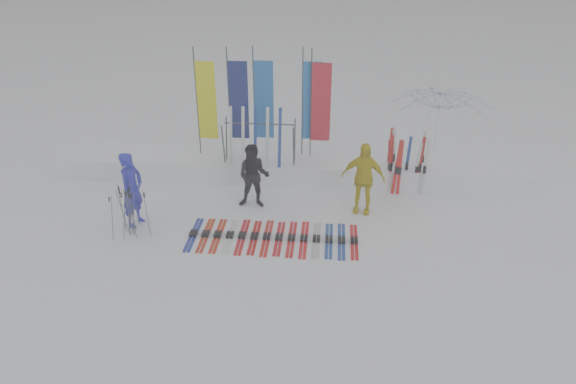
# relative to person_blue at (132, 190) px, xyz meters

# --- Properties ---
(ground) EXTENTS (120.00, 120.00, 0.00)m
(ground) POSITION_rel_person_blue_xyz_m (3.68, -1.45, -0.98)
(ground) COLOR white
(ground) RESTS_ON ground
(snow_bank) EXTENTS (14.00, 1.60, 0.60)m
(snow_bank) POSITION_rel_person_blue_xyz_m (3.68, 3.15, -0.68)
(snow_bank) COLOR white
(snow_bank) RESTS_ON ground
(person_blue) EXTENTS (0.65, 0.82, 1.96)m
(person_blue) POSITION_rel_person_blue_xyz_m (0.00, 0.00, 0.00)
(person_blue) COLOR #1D1FAA
(person_blue) RESTS_ON ground
(person_black) EXTENTS (0.87, 0.68, 1.77)m
(person_black) POSITION_rel_person_blue_xyz_m (2.89, 1.20, -0.10)
(person_black) COLOR black
(person_black) RESTS_ON ground
(person_yellow) EXTENTS (1.20, 0.66, 1.94)m
(person_yellow) POSITION_rel_person_blue_xyz_m (5.75, 1.15, -0.01)
(person_yellow) COLOR #D5C10D
(person_yellow) RESTS_ON ground
(tent_canopy) EXTENTS (3.56, 3.60, 2.63)m
(tent_canopy) POSITION_rel_person_blue_xyz_m (8.01, 3.78, 0.33)
(tent_canopy) COLOR white
(tent_canopy) RESTS_ON ground
(ski_row) EXTENTS (4.13, 1.70, 0.07)m
(ski_row) POSITION_rel_person_blue_xyz_m (3.57, -0.42, -0.95)
(ski_row) COLOR navy
(ski_row) RESTS_ON ground
(pole_cluster) EXTENTS (0.89, 0.81, 1.25)m
(pole_cluster) POSITION_rel_person_blue_xyz_m (0.04, -0.48, -0.37)
(pole_cluster) COLOR #595B60
(pole_cluster) RESTS_ON ground
(feather_flags) EXTENTS (3.87, 0.26, 3.20)m
(feather_flags) POSITION_rel_person_blue_xyz_m (3.02, 3.37, 1.26)
(feather_flags) COLOR #383A3F
(feather_flags) RESTS_ON ground
(ski_rack) EXTENTS (2.04, 0.80, 1.23)m
(ski_rack) POSITION_rel_person_blue_xyz_m (2.84, 2.75, 0.40)
(ski_rack) COLOR #383A3F
(ski_rack) RESTS_ON ground
(upright_skis) EXTENTS (1.08, 0.98, 1.68)m
(upright_skis) POSITION_rel_person_blue_xyz_m (6.95, 2.60, -0.18)
(upright_skis) COLOR silver
(upright_skis) RESTS_ON ground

